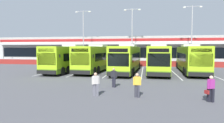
{
  "coord_description": "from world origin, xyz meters",
  "views": [
    {
      "loc": [
        2.61,
        -20.45,
        3.27
      ],
      "look_at": [
        -1.64,
        3.0,
        1.6
      ],
      "focal_mm": 30.33,
      "sensor_mm": 36.0,
      "label": 1
    }
  ],
  "objects": [
    {
      "name": "ground_plane",
      "position": [
        0.0,
        0.0,
        0.0
      ],
      "size": [
        200.0,
        200.0,
        0.0
      ],
      "primitive_type": "plane",
      "color": "#4C4C51"
    },
    {
      "name": "coach_bus_rightmost",
      "position": [
        8.57,
        6.53,
        1.79
      ],
      "size": [
        3.44,
        12.27,
        3.78
      ],
      "color": "#9ED11E",
      "rests_on": "ground"
    },
    {
      "name": "coach_bus_centre",
      "position": [
        0.04,
        5.25,
        1.79
      ],
      "size": [
        3.44,
        12.27,
        3.78
      ],
      "color": "#9ED11E",
      "rests_on": "ground"
    },
    {
      "name": "pedestrian_in_dark_coat",
      "position": [
        2.03,
        -7.92,
        0.87
      ],
      "size": [
        0.54,
        0.29,
        1.62
      ],
      "color": "#33333D",
      "rests_on": "ground"
    },
    {
      "name": "bay_stripe_west",
      "position": [
        -6.3,
        6.0,
        0.0
      ],
      "size": [
        0.14,
        13.0,
        0.01
      ],
      "primitive_type": "cube",
      "color": "silver",
      "rests_on": "ground"
    },
    {
      "name": "bay_stripe_mid_west",
      "position": [
        -2.1,
        6.0,
        0.0
      ],
      "size": [
        0.14,
        13.0,
        0.01
      ],
      "primitive_type": "cube",
      "color": "silver",
      "rests_on": "ground"
    },
    {
      "name": "coach_bus_right_centre",
      "position": [
        4.24,
        5.78,
        1.79
      ],
      "size": [
        3.44,
        12.27,
        3.78
      ],
      "color": "#9ED11E",
      "rests_on": "ground"
    },
    {
      "name": "lamp_post_west",
      "position": [
        -10.26,
        17.33,
        6.29
      ],
      "size": [
        3.24,
        0.28,
        11.0
      ],
      "color": "#9E9EA3",
      "rests_on": "ground"
    },
    {
      "name": "pedestrian_child",
      "position": [
        -0.77,
        -8.08,
        0.87
      ],
      "size": [
        0.47,
        0.42,
        1.62
      ],
      "color": "slate",
      "rests_on": "ground"
    },
    {
      "name": "bay_stripe_east",
      "position": [
        10.5,
        6.0,
        0.0
      ],
      "size": [
        0.14,
        13.0,
        0.01
      ],
      "primitive_type": "cube",
      "color": "silver",
      "rests_on": "ground"
    },
    {
      "name": "bay_stripe_mid_east",
      "position": [
        6.3,
        6.0,
        0.0
      ],
      "size": [
        0.14,
        13.0,
        0.01
      ],
      "primitive_type": "cube",
      "color": "silver",
      "rests_on": "ground"
    },
    {
      "name": "coach_bus_left_centre",
      "position": [
        -4.44,
        5.93,
        1.79
      ],
      "size": [
        3.44,
        12.27,
        3.78
      ],
      "color": "#9ED11E",
      "rests_on": "ground"
    },
    {
      "name": "red_barrier_wall",
      "position": [
        0.0,
        14.5,
        0.56
      ],
      "size": [
        60.0,
        0.4,
        1.1
      ],
      "color": "maroon",
      "rests_on": "ground"
    },
    {
      "name": "lamp_post_centre",
      "position": [
        -0.18,
        17.09,
        6.29
      ],
      "size": [
        3.24,
        0.28,
        11.0
      ],
      "color": "#9E9EA3",
      "rests_on": "ground"
    },
    {
      "name": "lamp_post_east",
      "position": [
        10.79,
        16.49,
        6.29
      ],
      "size": [
        3.24,
        0.28,
        11.0
      ],
      "color": "#9E9EA3",
      "rests_on": "ground"
    },
    {
      "name": "coach_bus_leftmost",
      "position": [
        -8.22,
        5.35,
        1.79
      ],
      "size": [
        3.44,
        12.27,
        3.78
      ],
      "color": "#9ED11E",
      "rests_on": "ground"
    },
    {
      "name": "pedestrian_near_bin",
      "position": [
        -0.04,
        -4.99,
        0.87
      ],
      "size": [
        0.53,
        0.3,
        1.62
      ],
      "color": "black",
      "rests_on": "ground"
    },
    {
      "name": "pedestrian_with_handbag",
      "position": [
        6.48,
        -8.25,
        0.86
      ],
      "size": [
        0.64,
        0.46,
        1.62
      ],
      "color": "black",
      "rests_on": "ground"
    },
    {
      "name": "terminal_building",
      "position": [
        -0.0,
        26.91,
        3.01
      ],
      "size": [
        70.0,
        13.0,
        6.0
      ],
      "color": "#B7B7B2",
      "rests_on": "ground"
    },
    {
      "name": "bay_stripe_far_west",
      "position": [
        -10.5,
        6.0,
        0.0
      ],
      "size": [
        0.14,
        13.0,
        0.01
      ],
      "primitive_type": "cube",
      "color": "silver",
      "rests_on": "ground"
    },
    {
      "name": "bay_stripe_centre",
      "position": [
        2.1,
        6.0,
        0.0
      ],
      "size": [
        0.14,
        13.0,
        0.01
      ],
      "primitive_type": "cube",
      "color": "silver",
      "rests_on": "ground"
    }
  ]
}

